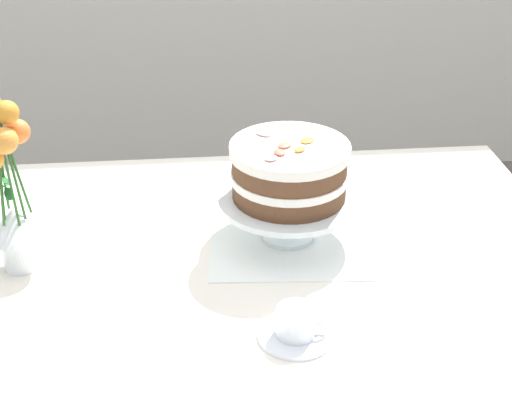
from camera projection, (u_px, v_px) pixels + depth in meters
name	position (u px, v px, depth m)	size (l,w,h in m)	color
dining_table	(234.00, 313.00, 1.48)	(1.40, 1.00, 0.74)	white
linen_napkin	(288.00, 237.00, 1.55)	(0.32, 0.32, 0.00)	white
cake_stand	(289.00, 203.00, 1.51)	(0.29, 0.29, 0.10)	silver
layer_cake	(289.00, 170.00, 1.47)	(0.24, 0.24, 0.12)	brown
flower_vase	(8.00, 193.00, 1.38)	(0.13, 0.12, 0.35)	silver
teacup	(296.00, 326.00, 1.26)	(0.13, 0.13, 0.06)	white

